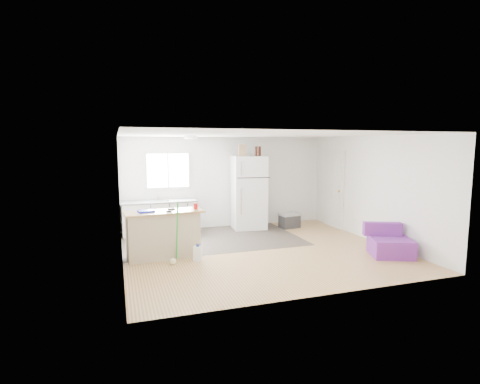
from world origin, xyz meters
The scene contains 19 objects.
room centered at (0.00, 0.00, 1.20)m, with size 5.51×5.01×2.41m.
vinyl_zone centered at (-0.73, 1.25, 0.00)m, with size 4.05×2.50×0.00m, color #332C26.
window centered at (-1.55, 2.49, 1.55)m, with size 1.18×0.06×0.98m.
interior_door centered at (2.72, 1.55, 1.02)m, with size 0.11×0.92×2.10m.
ceiling_fixture centered at (-1.20, 1.20, 2.36)m, with size 0.30×0.30×0.07m, color white.
kitchen_cabinets centered at (-1.83, 2.21, 0.42)m, with size 1.85×0.62×1.08m.
peninsula centered at (-1.98, 0.14, 0.47)m, with size 1.55×0.70×0.92m.
refrigerator centered at (0.48, 2.09, 0.95)m, with size 0.92×0.88×1.91m.
cooler centered at (1.54, 1.78, 0.20)m, with size 0.57×0.43×0.40m.
purple_seat centered at (2.32, -1.14, 0.23)m, with size 0.97×0.97×0.63m.
cleaner_jug centered at (-1.39, -0.30, 0.15)m, with size 0.18×0.16×0.33m.
mop centered at (-1.84, -0.33, 0.23)m, with size 0.19×0.33×1.19m.
red_cup centered at (-1.32, 0.16, 0.98)m, with size 0.08×0.08×0.12m, color red.
blue_tray centered at (-2.29, 0.12, 0.94)m, with size 0.30×0.22×0.04m, color #1520C9.
tool_a centered at (-1.80, 0.23, 0.94)m, with size 0.14×0.05×0.03m, color black.
tool_b centered at (-1.88, 0.00, 0.94)m, with size 0.10×0.04×0.03m, color black.
cardboard_box centered at (0.29, 2.03, 2.06)m, with size 0.20×0.10×0.30m, color #A3845D.
bottle_left centered at (0.65, 1.97, 2.03)m, with size 0.07×0.07×0.25m, color #39140A.
bottle_right centered at (0.78, 2.06, 2.03)m, with size 0.07×0.07×0.25m, color #39140A.
Camera 1 is at (-2.81, -7.10, 2.19)m, focal length 28.00 mm.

